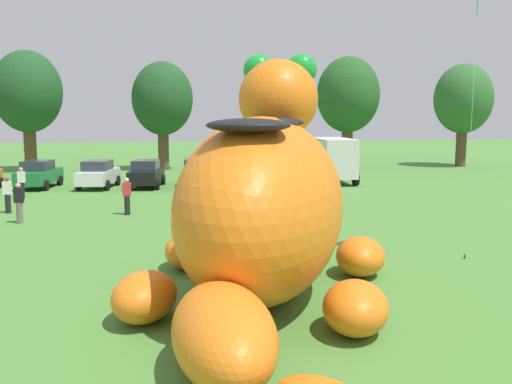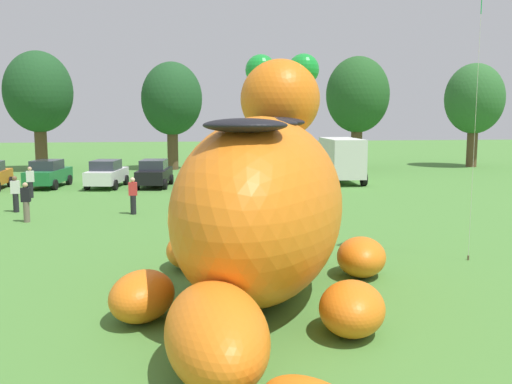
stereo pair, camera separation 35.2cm
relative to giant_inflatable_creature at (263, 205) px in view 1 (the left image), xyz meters
name	(u,v)px [view 1 (the left image)]	position (x,y,z in m)	size (l,w,h in m)	color
ground_plane	(216,308)	(-1.25, -0.79, -2.35)	(160.00, 160.00, 0.00)	#4C8438
giant_inflatable_creature	(263,205)	(0.00, 0.00, 0.00)	(7.88, 12.94, 6.43)	orange
car_green	(39,174)	(-10.35, 22.88, -1.49)	(2.38, 4.30, 1.72)	#1E7238
car_white	(98,174)	(-6.71, 22.35, -1.49)	(2.43, 4.32, 1.72)	white
car_black	(146,174)	(-3.78, 22.29, -1.49)	(2.33, 4.28, 1.72)	black
car_red	(196,173)	(-0.64, 22.42, -1.49)	(2.10, 4.18, 1.72)	red
car_yellow	(249,172)	(2.71, 22.15, -1.49)	(2.33, 4.28, 1.72)	yellow
box_truck	(331,158)	(8.44, 23.45, -0.75)	(2.44, 6.44, 2.95)	#333842
tree_left	(27,93)	(-13.28, 33.80, 3.85)	(5.34, 5.34, 9.48)	brown
tree_mid_left	(162,99)	(-2.81, 33.47, 3.35)	(4.91, 4.91, 8.71)	brown
tree_centre_left	(348,96)	(12.41, 32.47, 3.68)	(5.20, 5.20, 9.23)	brown
tree_centre	(463,100)	(22.71, 32.63, 3.40)	(4.95, 4.95, 8.79)	brown
spectator_near_inflatable	(127,196)	(-4.26, 12.43, -1.50)	(0.38, 0.26, 1.71)	black
spectator_by_cars	(22,183)	(-10.28, 18.41, -1.50)	(0.38, 0.26, 1.71)	black
spectator_wandering	(19,203)	(-8.61, 11.05, -1.50)	(0.38, 0.26, 1.71)	#726656
spectator_far_side	(8,195)	(-9.78, 13.71, -1.50)	(0.38, 0.26, 1.71)	black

